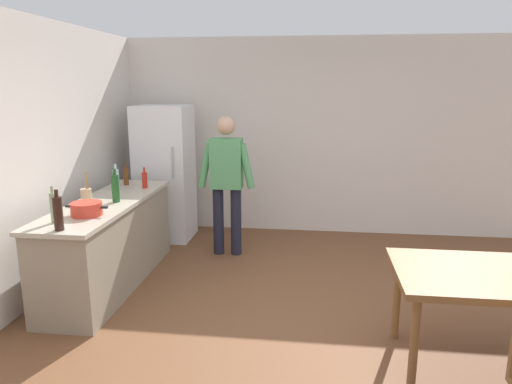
% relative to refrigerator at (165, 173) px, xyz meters
% --- Properties ---
extents(ground_plane, '(14.00, 14.00, 0.00)m').
position_rel_refrigerator_xyz_m(ground_plane, '(1.90, -2.40, -0.90)').
color(ground_plane, brown).
extents(wall_back, '(6.40, 0.12, 2.70)m').
position_rel_refrigerator_xyz_m(wall_back, '(1.90, 0.60, 0.45)').
color(wall_back, silver).
rests_on(wall_back, ground_plane).
extents(wall_left, '(0.12, 5.60, 2.70)m').
position_rel_refrigerator_xyz_m(wall_left, '(-0.70, -2.20, 0.45)').
color(wall_left, silver).
rests_on(wall_left, ground_plane).
extents(kitchen_counter, '(0.64, 2.20, 0.90)m').
position_rel_refrigerator_xyz_m(kitchen_counter, '(-0.10, -1.60, -0.45)').
color(kitchen_counter, gray).
rests_on(kitchen_counter, ground_plane).
extents(refrigerator, '(0.70, 0.67, 1.80)m').
position_rel_refrigerator_xyz_m(refrigerator, '(0.00, 0.00, 0.00)').
color(refrigerator, white).
rests_on(refrigerator, ground_plane).
extents(person, '(0.70, 0.22, 1.70)m').
position_rel_refrigerator_xyz_m(person, '(0.95, -0.55, 0.08)').
color(person, '#1E1E2D').
rests_on(person, ground_plane).
extents(dining_table, '(1.40, 0.90, 0.75)m').
position_rel_refrigerator_xyz_m(dining_table, '(3.30, -2.70, -0.23)').
color(dining_table, brown).
rests_on(dining_table, ground_plane).
extents(cooking_pot, '(0.40, 0.28, 0.12)m').
position_rel_refrigerator_xyz_m(cooking_pot, '(-0.04, -2.13, 0.06)').
color(cooking_pot, red).
rests_on(cooking_pot, kitchen_counter).
extents(utensil_jar, '(0.11, 0.11, 0.32)m').
position_rel_refrigerator_xyz_m(utensil_jar, '(-0.28, -1.67, 0.08)').
color(utensil_jar, tan).
rests_on(utensil_jar, kitchen_counter).
extents(bottle_wine_dark, '(0.08, 0.08, 0.34)m').
position_rel_refrigerator_xyz_m(bottle_wine_dark, '(-0.05, -2.59, 0.15)').
color(bottle_wine_dark, black).
rests_on(bottle_wine_dark, kitchen_counter).
extents(bottle_beer_brown, '(0.06, 0.06, 0.26)m').
position_rel_refrigerator_xyz_m(bottle_beer_brown, '(-0.21, -0.80, 0.11)').
color(bottle_beer_brown, '#5B3314').
rests_on(bottle_beer_brown, kitchen_counter).
extents(bottle_vinegar_tall, '(0.06, 0.06, 0.32)m').
position_rel_refrigerator_xyz_m(bottle_vinegar_tall, '(-0.21, -2.38, 0.14)').
color(bottle_vinegar_tall, gray).
rests_on(bottle_vinegar_tall, kitchen_counter).
extents(bottle_wine_green, '(0.08, 0.08, 0.34)m').
position_rel_refrigerator_xyz_m(bottle_wine_green, '(0.01, -1.61, 0.15)').
color(bottle_wine_green, '#1E5123').
rests_on(bottle_wine_green, kitchen_counter).
extents(bottle_water_clear, '(0.07, 0.07, 0.30)m').
position_rel_refrigerator_xyz_m(bottle_water_clear, '(-0.21, -1.09, 0.13)').
color(bottle_water_clear, silver).
rests_on(bottle_water_clear, kitchen_counter).
extents(bottle_sauce_red, '(0.06, 0.06, 0.24)m').
position_rel_refrigerator_xyz_m(bottle_sauce_red, '(0.07, -0.94, 0.10)').
color(bottle_sauce_red, '#B22319').
rests_on(bottle_sauce_red, kitchen_counter).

